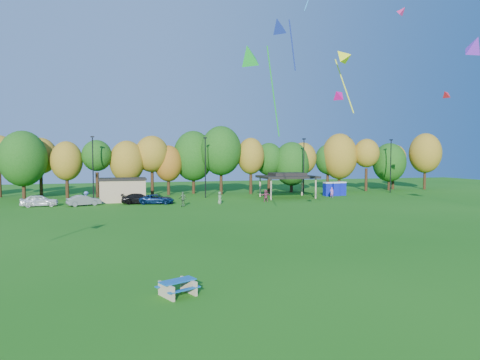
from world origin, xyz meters
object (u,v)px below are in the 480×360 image
object	(u,v)px
car_a	(39,201)
car_d	(139,199)
car_b	(84,200)
car_c	(157,199)
porta_potties	(335,189)
picnic_table	(178,287)

from	to	relation	value
car_a	car_d	bearing A→B (deg)	-96.79
car_b	car_c	distance (m)	9.14
car_d	porta_potties	bearing A→B (deg)	-80.01
car_a	picnic_table	bearing A→B (deg)	-167.51
porta_potties	car_a	xyz separation A→B (m)	(-42.51, -3.05, -0.35)
porta_potties	car_c	xyz separation A→B (m)	(-28.08, -4.04, -0.47)
picnic_table	car_c	size ratio (longest dim) A/B	0.45
porta_potties	picnic_table	bearing A→B (deg)	-125.82
porta_potties	picnic_table	size ratio (longest dim) A/B	1.82
picnic_table	car_a	size ratio (longest dim) A/B	0.47
porta_potties	picnic_table	distance (m)	51.37
porta_potties	car_d	size ratio (longest dim) A/B	0.80
picnic_table	car_a	distance (m)	40.56
car_c	car_d	bearing A→B (deg)	86.73
picnic_table	car_d	world-z (taller)	car_d
porta_potties	car_c	distance (m)	28.37
car_a	car_d	size ratio (longest dim) A/B	0.93
car_a	car_c	bearing A→B (deg)	-99.33
car_a	porta_potties	bearing A→B (deg)	-91.29
picnic_table	car_a	world-z (taller)	car_a
porta_potties	picnic_table	world-z (taller)	porta_potties
porta_potties	car_b	bearing A→B (deg)	-174.39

